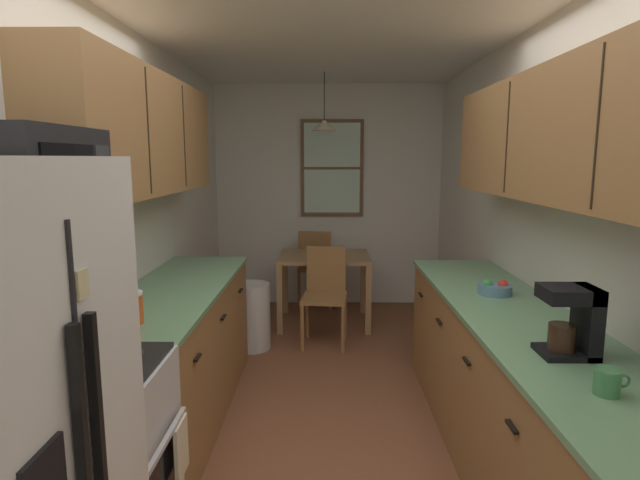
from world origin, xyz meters
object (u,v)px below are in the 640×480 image
at_px(dining_table, 324,266).
at_px(fruit_bowl, 495,288).
at_px(coffee_maker, 575,320).
at_px(dining_chair_near, 325,291).
at_px(mug_spare, 608,382).
at_px(dining_chair_far, 316,265).
at_px(stove_range, 81,477).
at_px(trash_bin, 251,316).
at_px(storage_canister, 130,308).
at_px(table_serving_bowl, 332,253).
at_px(microwave_over_range, 26,176).

bearing_deg(dining_table, fruit_bowl, -64.32).
distance_m(coffee_maker, fruit_bowl, 0.99).
distance_m(dining_chair_near, mug_spare, 3.12).
bearing_deg(dining_chair_far, fruit_bowl, -67.56).
bearing_deg(stove_range, fruit_bowl, 30.91).
bearing_deg(trash_bin, stove_range, -96.39).
distance_m(storage_canister, table_serving_bowl, 2.94).
bearing_deg(coffee_maker, mug_spare, -97.83).
distance_m(mug_spare, table_serving_bowl, 3.62).
bearing_deg(stove_range, dining_table, 74.24).
relative_size(dining_chair_far, table_serving_bowl, 4.52).
bearing_deg(dining_chair_far, storage_canister, -104.38).
distance_m(stove_range, mug_spare, 2.02).
relative_size(storage_canister, table_serving_bowl, 0.82).
height_order(dining_chair_near, coffee_maker, coffee_maker).
bearing_deg(microwave_over_range, mug_spare, -4.04).
relative_size(trash_bin, mug_spare, 4.79).
height_order(trash_bin, fruit_bowl, fruit_bowl).
relative_size(trash_bin, storage_canister, 3.66).
bearing_deg(fruit_bowl, dining_chair_far, 112.44).
bearing_deg(mug_spare, storage_canister, 158.98).
bearing_deg(dining_chair_far, coffee_maker, -72.93).
relative_size(coffee_maker, mug_spare, 2.35).
bearing_deg(storage_canister, dining_table, 70.91).
distance_m(stove_range, dining_table, 3.50).
relative_size(microwave_over_range, dining_chair_far, 0.67).
bearing_deg(mug_spare, fruit_bowl, 88.20).
bearing_deg(trash_bin, fruit_bowl, -40.12).
height_order(trash_bin, storage_canister, storage_canister).
distance_m(dining_chair_far, mug_spare, 4.27).
distance_m(dining_table, coffee_maker, 3.35).
distance_m(dining_chair_far, table_serving_bowl, 0.68).
distance_m(stove_range, coffee_maker, 2.10).
xyz_separation_m(stove_range, dining_chair_far, (0.85, 3.96, 0.03)).
relative_size(dining_chair_near, dining_chair_far, 1.00).
height_order(dining_chair_near, storage_canister, storage_canister).
bearing_deg(dining_chair_far, table_serving_bowl, -73.46).
distance_m(stove_range, table_serving_bowl, 3.52).
xyz_separation_m(dining_chair_near, storage_canister, (-0.97, -2.17, 0.48)).
height_order(microwave_over_range, table_serving_bowl, microwave_over_range).
distance_m(microwave_over_range, table_serving_bowl, 3.65).
xyz_separation_m(dining_chair_far, mug_spare, (1.10, -4.10, 0.45)).
bearing_deg(table_serving_bowl, dining_table, 168.68).
height_order(microwave_over_range, storage_canister, microwave_over_range).
height_order(stove_range, dining_chair_near, stove_range).
relative_size(dining_table, mug_spare, 7.35).
xyz_separation_m(stove_range, dining_table, (0.95, 3.37, 0.14)).
xyz_separation_m(microwave_over_range, table_serving_bowl, (1.15, 3.35, -0.90)).
xyz_separation_m(microwave_over_range, dining_chair_near, (1.08, 2.78, -1.15)).
bearing_deg(dining_chair_near, dining_chair_far, 95.23).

